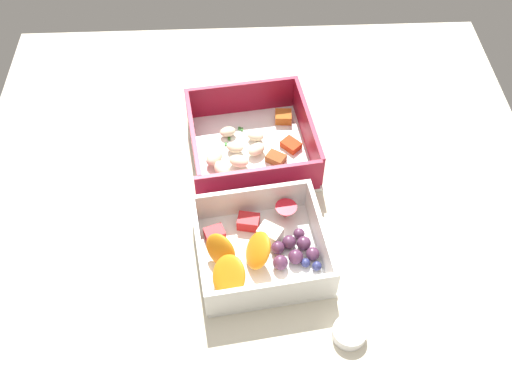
{
  "coord_description": "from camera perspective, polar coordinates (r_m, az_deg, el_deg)",
  "views": [
    {
      "loc": [
        49.7,
        -2.64,
        66.2
      ],
      "look_at": [
        -0.71,
        -0.41,
        4.0
      ],
      "focal_mm": 42.04,
      "sensor_mm": 36.0,
      "label": 1
    }
  ],
  "objects": [
    {
      "name": "table_surface",
      "position": [
        0.82,
        0.31,
        -1.69
      ],
      "size": [
        80.0,
        80.0,
        2.0
      ],
      "primitive_type": "cube",
      "color": "beige",
      "rests_on": "ground"
    },
    {
      "name": "pasta_container",
      "position": [
        0.86,
        -0.45,
        4.51
      ],
      "size": [
        19.67,
        19.14,
        5.99
      ],
      "rotation": [
        0.0,
        0.0,
        0.13
      ],
      "color": "white",
      "rests_on": "table_surface"
    },
    {
      "name": "fruit_bowl",
      "position": [
        0.75,
        0.33,
        -5.45
      ],
      "size": [
        16.72,
        17.58,
        5.48
      ],
      "rotation": [
        0.0,
        0.0,
        0.13
      ],
      "color": "white",
      "rests_on": "table_surface"
    },
    {
      "name": "paper_cup_liner",
      "position": [
        0.71,
        8.87,
        -13.11
      ],
      "size": [
        3.93,
        3.93,
        1.41
      ],
      "primitive_type": "cylinder",
      "color": "white",
      "rests_on": "table_surface"
    }
  ]
}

